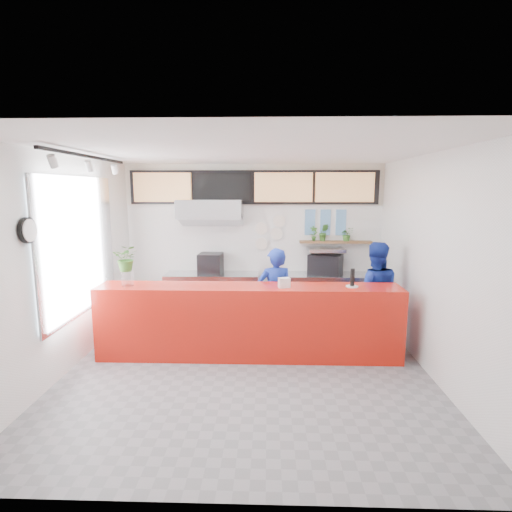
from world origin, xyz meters
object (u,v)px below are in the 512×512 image
at_px(service_counter, 249,322).
at_px(panini_oven, 211,263).
at_px(staff_center, 275,296).
at_px(espresso_machine, 325,264).
at_px(pepper_mill, 352,277).
at_px(staff_right, 374,293).

bearing_deg(service_counter, panini_oven, 114.61).
distance_m(panini_oven, staff_center, 1.78).
xyz_separation_m(panini_oven, staff_center, (1.23, -1.25, -0.30)).
height_order(espresso_machine, pepper_mill, pepper_mill).
bearing_deg(staff_right, service_counter, 24.84).
relative_size(staff_center, pepper_mill, 6.22).
xyz_separation_m(service_counter, staff_right, (2.02, 0.63, 0.29)).
bearing_deg(pepper_mill, staff_center, 153.29).
xyz_separation_m(staff_center, pepper_mill, (1.12, -0.56, 0.45)).
bearing_deg(service_counter, staff_right, 17.39).
bearing_deg(panini_oven, service_counter, -61.97).
relative_size(panini_oven, espresso_machine, 0.73).
relative_size(espresso_machine, staff_center, 0.38).
distance_m(staff_center, pepper_mill, 1.33).
height_order(panini_oven, staff_center, staff_center).
bearing_deg(staff_center, staff_right, 171.82).
bearing_deg(staff_right, panini_oven, -14.87).
relative_size(staff_right, pepper_mill, 6.58).
relative_size(service_counter, pepper_mill, 17.60).
bearing_deg(espresso_machine, staff_center, -106.11).
distance_m(service_counter, panini_oven, 2.05).
distance_m(espresso_machine, staff_center, 1.61).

